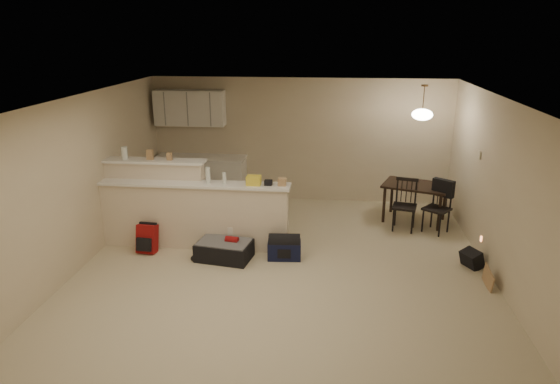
# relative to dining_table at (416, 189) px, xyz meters

# --- Properties ---
(room) EXTENTS (7.00, 7.02, 2.50)m
(room) POSITION_rel_dining_table_xyz_m (-2.20, -2.46, 0.63)
(room) COLOR beige
(room) RESTS_ON ground
(breakfast_bar) EXTENTS (3.08, 0.58, 1.39)m
(breakfast_bar) POSITION_rel_dining_table_xyz_m (-3.96, -1.48, -0.01)
(breakfast_bar) COLOR beige
(breakfast_bar) RESTS_ON ground
(upper_cabinets) EXTENTS (1.40, 0.34, 0.70)m
(upper_cabinets) POSITION_rel_dining_table_xyz_m (-4.40, 0.86, 1.28)
(upper_cabinets) COLOR white
(upper_cabinets) RESTS_ON room
(kitchen_counter) EXTENTS (1.80, 0.60, 0.90)m
(kitchen_counter) POSITION_rel_dining_table_xyz_m (-4.20, 0.73, -0.17)
(kitchen_counter) COLOR white
(kitchen_counter) RESTS_ON ground
(thermostat) EXTENTS (0.02, 0.12, 0.12)m
(thermostat) POSITION_rel_dining_table_xyz_m (0.78, -0.91, 0.88)
(thermostat) COLOR beige
(thermostat) RESTS_ON room
(jar) EXTENTS (0.10, 0.10, 0.20)m
(jar) POSITION_rel_dining_table_xyz_m (-4.88, -1.34, 0.87)
(jar) COLOR silver
(jar) RESTS_ON breakfast_bar
(cereal_box) EXTENTS (0.10, 0.07, 0.16)m
(cereal_box) POSITION_rel_dining_table_xyz_m (-4.45, -1.34, 0.85)
(cereal_box) COLOR #A88056
(cereal_box) RESTS_ON breakfast_bar
(small_box) EXTENTS (0.08, 0.06, 0.12)m
(small_box) POSITION_rel_dining_table_xyz_m (-4.13, -1.34, 0.83)
(small_box) COLOR #A88056
(small_box) RESTS_ON breakfast_bar
(bottle_a) EXTENTS (0.07, 0.07, 0.26)m
(bottle_a) POSITION_rel_dining_table_xyz_m (-3.45, -1.56, 0.60)
(bottle_a) COLOR silver
(bottle_a) RESTS_ON breakfast_bar
(bottle_b) EXTENTS (0.06, 0.06, 0.18)m
(bottle_b) POSITION_rel_dining_table_xyz_m (-3.20, -1.56, 0.56)
(bottle_b) COLOR silver
(bottle_b) RESTS_ON breakfast_bar
(bag_lump) EXTENTS (0.22, 0.18, 0.14)m
(bag_lump) POSITION_rel_dining_table_xyz_m (-2.73, -1.56, 0.54)
(bag_lump) COLOR #A88056
(bag_lump) RESTS_ON breakfast_bar
(pouch) EXTENTS (0.12, 0.10, 0.08)m
(pouch) POSITION_rel_dining_table_xyz_m (-2.50, -1.56, 0.51)
(pouch) COLOR #A88056
(pouch) RESTS_ON breakfast_bar
(extra_item_x) EXTENTS (0.12, 0.10, 0.12)m
(extra_item_x) POSITION_rel_dining_table_xyz_m (-2.29, -1.56, 0.53)
(extra_item_x) COLOR #A88056
(extra_item_x) RESTS_ON breakfast_bar
(dining_table) EXTENTS (1.32, 1.08, 0.71)m
(dining_table) POSITION_rel_dining_table_xyz_m (0.00, 0.00, 0.00)
(dining_table) COLOR black
(dining_table) RESTS_ON ground
(pendant_lamp) EXTENTS (0.36, 0.36, 0.62)m
(pendant_lamp) POSITION_rel_dining_table_xyz_m (-0.00, -0.00, 1.37)
(pendant_lamp) COLOR brown
(pendant_lamp) RESTS_ON room
(dining_chair_near) EXTENTS (0.47, 0.46, 0.91)m
(dining_chair_near) POSITION_rel_dining_table_xyz_m (-0.24, -0.46, -0.16)
(dining_chair_near) COLOR black
(dining_chair_near) RESTS_ON ground
(dining_chair_far) EXTENTS (0.55, 0.54, 0.91)m
(dining_chair_far) POSITION_rel_dining_table_xyz_m (0.30, -0.51, -0.17)
(dining_chair_far) COLOR black
(dining_chair_far) RESTS_ON ground
(suitcase) EXTENTS (0.89, 0.65, 0.28)m
(suitcase) POSITION_rel_dining_table_xyz_m (-3.14, -1.97, -0.48)
(suitcase) COLOR black
(suitcase) RESTS_ON ground
(red_backpack) EXTENTS (0.32, 0.22, 0.45)m
(red_backpack) POSITION_rel_dining_table_xyz_m (-4.41, -1.85, -0.40)
(red_backpack) COLOR maroon
(red_backpack) RESTS_ON ground
(navy_duffel) EXTENTS (0.53, 0.31, 0.28)m
(navy_duffel) POSITION_rel_dining_table_xyz_m (-2.22, -1.86, -0.48)
(navy_duffel) COLOR #101535
(navy_duffel) RESTS_ON ground
(black_daypack) EXTENTS (0.32, 0.35, 0.26)m
(black_daypack) POSITION_rel_dining_table_xyz_m (0.59, -1.85, -0.49)
(black_daypack) COLOR black
(black_daypack) RESTS_ON ground
(cardboard_sheet) EXTENTS (0.04, 0.36, 0.28)m
(cardboard_sheet) POSITION_rel_dining_table_xyz_m (0.65, -2.48, -0.48)
(cardboard_sheet) COLOR #A88056
(cardboard_sheet) RESTS_ON ground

